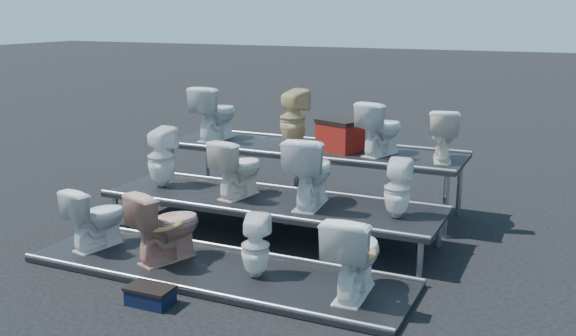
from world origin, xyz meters
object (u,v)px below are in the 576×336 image
at_px(toilet_9, 293,118).
at_px(red_crate, 340,137).
at_px(toilet_10, 381,128).
at_px(toilet_11, 443,135).
at_px(toilet_6, 310,171).
at_px(toilet_7, 397,189).
at_px(toilet_8, 215,113).
at_px(toilet_0, 97,217).
at_px(toilet_2, 256,246).
at_px(toilet_3, 354,254).
at_px(toilet_5, 238,168).
at_px(toilet_4, 161,157).
at_px(toilet_1, 166,225).
at_px(step_stool, 150,297).

relative_size(toilet_9, red_crate, 1.52).
xyz_separation_m(toilet_10, toilet_11, (0.81, 0.00, -0.03)).
bearing_deg(toilet_9, toilet_6, 137.90).
xyz_separation_m(toilet_7, toilet_8, (-3.10, 1.30, 0.47)).
bearing_deg(toilet_0, red_crate, -114.35).
relative_size(toilet_2, toilet_7, 0.98).
relative_size(toilet_3, toilet_5, 1.12).
bearing_deg(toilet_11, toilet_2, 49.56).
relative_size(toilet_10, toilet_11, 1.08).
distance_m(toilet_2, toilet_11, 3.03).
relative_size(toilet_2, toilet_9, 0.81).
relative_size(toilet_0, toilet_8, 0.91).
distance_m(toilet_3, toilet_9, 3.26).
relative_size(toilet_2, toilet_4, 0.83).
distance_m(toilet_1, toilet_5, 1.36).
relative_size(toilet_5, toilet_9, 0.91).
height_order(toilet_10, step_stool, toilet_10).
distance_m(toilet_0, toilet_10, 3.74).
xyz_separation_m(toilet_9, toilet_10, (1.27, 0.00, -0.04)).
bearing_deg(red_crate, toilet_3, -47.73).
height_order(toilet_9, toilet_11, toilet_9).
relative_size(toilet_1, toilet_2, 1.23).
bearing_deg(toilet_7, red_crate, -49.97).
bearing_deg(toilet_4, red_crate, -139.22).
relative_size(toilet_2, toilet_11, 0.98).
bearing_deg(toilet_4, toilet_8, -85.17).
bearing_deg(toilet_0, step_stool, 160.22).
bearing_deg(toilet_11, step_stool, 46.90).
xyz_separation_m(toilet_0, toilet_9, (1.30, 2.60, 0.84)).
xyz_separation_m(toilet_0, toilet_4, (-0.01, 1.30, 0.43)).
bearing_deg(toilet_3, red_crate, -69.38).
height_order(toilet_0, toilet_2, toilet_0).
distance_m(toilet_9, red_crate, 0.73).
bearing_deg(toilet_3, toilet_9, -57.58).
bearing_deg(toilet_4, toilet_2, 155.25).
bearing_deg(toilet_7, toilet_6, -1.42).
relative_size(toilet_1, red_crate, 1.51).
relative_size(toilet_6, step_stool, 1.98).
height_order(toilet_0, toilet_5, toilet_5).
bearing_deg(toilet_0, toilet_6, -135.26).
xyz_separation_m(toilet_4, toilet_11, (3.39, 1.30, 0.34)).
xyz_separation_m(toilet_0, toilet_5, (1.14, 1.30, 0.41)).
xyz_separation_m(toilet_2, toilet_3, (1.05, 0.00, 0.09)).
xyz_separation_m(toilet_10, red_crate, (-0.57, 0.01, -0.17)).
bearing_deg(toilet_8, toilet_1, 113.56).
bearing_deg(toilet_9, toilet_1, 98.61).
bearing_deg(toilet_3, toilet_7, -94.86).
bearing_deg(toilet_11, toilet_3, 70.53).
distance_m(toilet_5, toilet_6, 0.97).
height_order(toilet_11, step_stool, toilet_11).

